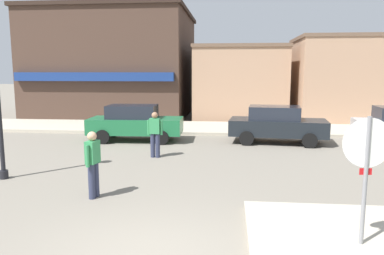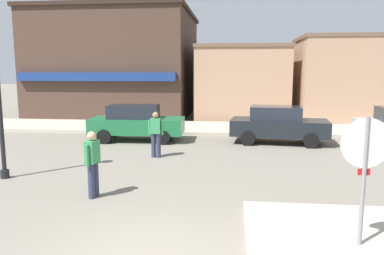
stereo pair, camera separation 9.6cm
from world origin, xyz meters
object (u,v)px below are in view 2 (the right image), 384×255
at_px(stop_sign, 365,164).
at_px(pedestrian_crossing_near, 156,133).
at_px(pedestrian_crossing_far, 93,162).
at_px(parked_car_second, 278,124).
at_px(parked_car_nearest, 136,122).

bearing_deg(stop_sign, pedestrian_crossing_near, 126.37).
xyz_separation_m(pedestrian_crossing_near, pedestrian_crossing_far, (-0.63, -4.34, 0.00)).
distance_m(parked_car_second, pedestrian_crossing_near, 5.58).
relative_size(parked_car_nearest, pedestrian_crossing_near, 2.52).
relative_size(parked_car_nearest, parked_car_second, 0.98).
relative_size(parked_car_second, pedestrian_crossing_near, 2.58).
height_order(parked_car_nearest, parked_car_second, same).
xyz_separation_m(parked_car_nearest, pedestrian_crossing_near, (1.50, -3.08, 0.06)).
distance_m(stop_sign, parked_car_nearest, 11.53).
xyz_separation_m(parked_car_nearest, parked_car_second, (6.08, 0.11, 0.00)).
height_order(stop_sign, parked_car_second, stop_sign).
bearing_deg(pedestrian_crossing_far, parked_car_second, 55.32).
height_order(pedestrian_crossing_near, pedestrian_crossing_far, same).
bearing_deg(pedestrian_crossing_near, parked_car_nearest, 115.98).
bearing_deg(stop_sign, parked_car_second, 91.38).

